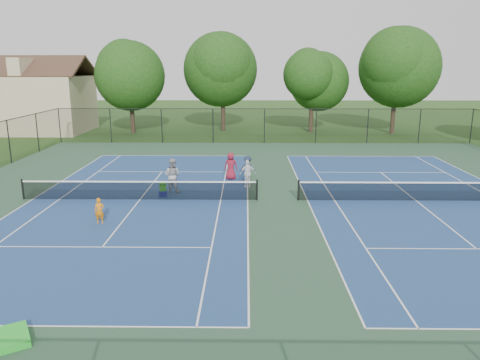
{
  "coord_description": "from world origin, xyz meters",
  "views": [
    {
      "loc": [
        -1.6,
        -22.78,
        6.65
      ],
      "look_at": [
        -1.89,
        -1.0,
        1.3
      ],
      "focal_mm": 35.0,
      "sensor_mm": 36.0,
      "label": 1
    }
  ],
  "objects_px": {
    "clapboard_house": "(36,101)",
    "tree_back_a": "(130,72)",
    "tree_back_c": "(312,77)",
    "child_player": "(99,211)",
    "bystander_a": "(248,174)",
    "tree_back_d": "(397,64)",
    "ball_hopper": "(163,187)",
    "bystander_c": "(231,166)",
    "tree_back_b": "(223,66)",
    "ball_crate": "(163,194)",
    "bystander_b": "(248,168)",
    "instructor": "(172,175)"
  },
  "relations": [
    {
      "from": "clapboard_house",
      "to": "tree_back_a",
      "type": "bearing_deg",
      "value": -5.71
    },
    {
      "from": "child_player",
      "to": "tree_back_b",
      "type": "bearing_deg",
      "value": 76.61
    },
    {
      "from": "tree_back_a",
      "to": "tree_back_b",
      "type": "xyz_separation_m",
      "value": [
        9.0,
        2.0,
        0.56
      ]
    },
    {
      "from": "tree_back_d",
      "to": "clapboard_house",
      "type": "height_order",
      "value": "tree_back_d"
    },
    {
      "from": "bystander_b",
      "to": "tree_back_c",
      "type": "bearing_deg",
      "value": -95.26
    },
    {
      "from": "bystander_a",
      "to": "tree_back_b",
      "type": "bearing_deg",
      "value": -94.91
    },
    {
      "from": "bystander_c",
      "to": "bystander_a",
      "type": "bearing_deg",
      "value": 120.37
    },
    {
      "from": "tree_back_a",
      "to": "clapboard_house",
      "type": "relative_size",
      "value": 0.85
    },
    {
      "from": "tree_back_b",
      "to": "clapboard_house",
      "type": "distance_m",
      "value": 19.35
    },
    {
      "from": "clapboard_house",
      "to": "bystander_c",
      "type": "xyz_separation_m",
      "value": [
        20.49,
        -20.55,
        -2.28
      ]
    },
    {
      "from": "bystander_a",
      "to": "bystander_b",
      "type": "distance_m",
      "value": 1.57
    },
    {
      "from": "tree_back_b",
      "to": "ball_crate",
      "type": "height_order",
      "value": "tree_back_b"
    },
    {
      "from": "tree_back_b",
      "to": "bystander_a",
      "type": "relative_size",
      "value": 6.44
    },
    {
      "from": "ball_hopper",
      "to": "bystander_c",
      "type": "bearing_deg",
      "value": 48.18
    },
    {
      "from": "tree_back_a",
      "to": "clapboard_house",
      "type": "bearing_deg",
      "value": 174.29
    },
    {
      "from": "instructor",
      "to": "ball_crate",
      "type": "relative_size",
      "value": 4.71
    },
    {
      "from": "tree_back_c",
      "to": "clapboard_house",
      "type": "height_order",
      "value": "tree_back_c"
    },
    {
      "from": "instructor",
      "to": "ball_hopper",
      "type": "height_order",
      "value": "instructor"
    },
    {
      "from": "bystander_a",
      "to": "tree_back_d",
      "type": "bearing_deg",
      "value": -135.18
    },
    {
      "from": "bystander_a",
      "to": "bystander_c",
      "type": "bearing_deg",
      "value": -72.08
    },
    {
      "from": "tree_back_a",
      "to": "tree_back_b",
      "type": "bearing_deg",
      "value": 12.53
    },
    {
      "from": "child_player",
      "to": "tree_back_d",
      "type": "bearing_deg",
      "value": 47.04
    },
    {
      "from": "clapboard_house",
      "to": "ball_crate",
      "type": "relative_size",
      "value": 27.47
    },
    {
      "from": "tree_back_b",
      "to": "bystander_c",
      "type": "distance_m",
      "value": 22.36
    },
    {
      "from": "instructor",
      "to": "bystander_b",
      "type": "relative_size",
      "value": 1.25
    },
    {
      "from": "tree_back_b",
      "to": "bystander_a",
      "type": "bearing_deg",
      "value": -83.91
    },
    {
      "from": "clapboard_house",
      "to": "bystander_a",
      "type": "distance_m",
      "value": 31.1
    },
    {
      "from": "tree_back_a",
      "to": "tree_back_d",
      "type": "distance_m",
      "value": 26.01
    },
    {
      "from": "ball_crate",
      "to": "child_player",
      "type": "bearing_deg",
      "value": -114.66
    },
    {
      "from": "tree_back_a",
      "to": "bystander_b",
      "type": "bearing_deg",
      "value": -59.85
    },
    {
      "from": "bystander_b",
      "to": "ball_crate",
      "type": "xyz_separation_m",
      "value": [
        -4.42,
        -3.57,
        -0.59
      ]
    },
    {
      "from": "tree_back_d",
      "to": "clapboard_house",
      "type": "distance_m",
      "value": 36.21
    },
    {
      "from": "tree_back_c",
      "to": "clapboard_house",
      "type": "relative_size",
      "value": 0.78
    },
    {
      "from": "tree_back_c",
      "to": "tree_back_a",
      "type": "bearing_deg",
      "value": -176.82
    },
    {
      "from": "tree_back_c",
      "to": "bystander_a",
      "type": "xyz_separation_m",
      "value": [
        -6.51,
        -22.36,
        -4.7
      ]
    },
    {
      "from": "instructor",
      "to": "bystander_a",
      "type": "relative_size",
      "value": 1.19
    },
    {
      "from": "bystander_a",
      "to": "bystander_c",
      "type": "xyz_separation_m",
      "value": [
        -1.0,
        1.81,
        0.03
      ]
    },
    {
      "from": "tree_back_c",
      "to": "ball_crate",
      "type": "bearing_deg",
      "value": -114.14
    },
    {
      "from": "tree_back_c",
      "to": "tree_back_d",
      "type": "height_order",
      "value": "tree_back_d"
    },
    {
      "from": "ball_crate",
      "to": "tree_back_b",
      "type": "bearing_deg",
      "value": 85.67
    },
    {
      "from": "tree_back_c",
      "to": "clapboard_house",
      "type": "distance_m",
      "value": 28.1
    },
    {
      "from": "tree_back_c",
      "to": "child_player",
      "type": "xyz_separation_m",
      "value": [
        -12.9,
        -28.68,
        -4.91
      ]
    },
    {
      "from": "tree_back_a",
      "to": "tree_back_d",
      "type": "relative_size",
      "value": 0.88
    },
    {
      "from": "tree_back_b",
      "to": "child_player",
      "type": "distance_m",
      "value": 30.54
    },
    {
      "from": "clapboard_house",
      "to": "bystander_b",
      "type": "xyz_separation_m",
      "value": [
        21.5,
        -20.79,
        -2.35
      ]
    },
    {
      "from": "tree_back_c",
      "to": "ball_hopper",
      "type": "distance_m",
      "value": 27.16
    },
    {
      "from": "tree_back_a",
      "to": "tree_back_c",
      "type": "bearing_deg",
      "value": 3.18
    },
    {
      "from": "bystander_c",
      "to": "clapboard_house",
      "type": "bearing_deg",
      "value": -43.63
    },
    {
      "from": "tree_back_c",
      "to": "child_player",
      "type": "distance_m",
      "value": 31.83
    },
    {
      "from": "bystander_b",
      "to": "clapboard_house",
      "type": "bearing_deg",
      "value": -31.94
    }
  ]
}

